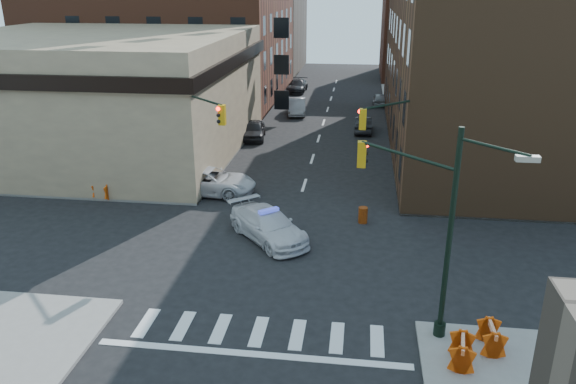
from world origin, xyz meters
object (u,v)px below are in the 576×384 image
(parked_car_enear, at_px, (364,124))
(barrel_bank, at_px, (212,190))
(pickup, at_px, (209,181))
(barricade_nw_a, at_px, (153,183))
(pedestrian_b, at_px, (119,185))
(barrel_road, at_px, (363,215))
(parked_car_wnear, at_px, (254,130))
(parked_car_wfar, at_px, (297,107))
(pedestrian_a, at_px, (162,171))
(barricade_se_a, at_px, (462,352))
(police_car, at_px, (268,225))

(parked_car_enear, height_order, barrel_bank, parked_car_enear)
(pickup, xyz_separation_m, barrel_bank, (0.30, -0.50, -0.38))
(barricade_nw_a, bearing_deg, pickup, 10.05)
(pickup, relative_size, pedestrian_b, 3.77)
(pedestrian_b, xyz_separation_m, barrel_road, (14.92, -1.71, -0.48))
(parked_car_wnear, height_order, parked_car_wfar, parked_car_wfar)
(pickup, height_order, barrel_road, pickup)
(parked_car_wfar, relative_size, pedestrian_a, 2.46)
(parked_car_wfar, xyz_separation_m, barricade_nw_a, (-6.53, -23.69, -0.22))
(parked_car_wnear, bearing_deg, barricade_se_a, -72.74)
(parked_car_enear, xyz_separation_m, pedestrian_b, (-14.83, -18.80, 0.24))
(pickup, height_order, parked_car_enear, pickup)
(parked_car_enear, relative_size, pedestrian_b, 2.69)
(pickup, xyz_separation_m, barricade_se_a, (13.13, -15.71, -0.17))
(parked_car_wfar, height_order, pedestrian_a, pedestrian_a)
(parked_car_enear, xyz_separation_m, barrel_road, (0.08, -20.50, -0.24))
(pickup, xyz_separation_m, barricade_nw_a, (-3.70, -0.14, -0.25))
(pedestrian_a, bearing_deg, parked_car_wfar, 102.80)
(parked_car_wfar, relative_size, barrel_bank, 5.45)
(police_car, bearing_deg, parked_car_wnear, 61.79)
(pickup, xyz_separation_m, barrel_road, (9.68, -3.42, -0.37))
(police_car, relative_size, pickup, 0.92)
(barrel_road, distance_m, barrel_bank, 9.83)
(barricade_se_a, xyz_separation_m, barricade_nw_a, (-16.83, 15.57, -0.08))
(pickup, xyz_separation_m, pedestrian_b, (-5.23, -1.71, 0.11))
(police_car, bearing_deg, parked_car_wfar, 52.76)
(barrel_road, bearing_deg, parked_car_wnear, 118.93)
(parked_car_wfar, bearing_deg, parked_car_wnear, -110.68)
(barrel_road, bearing_deg, parked_car_wfar, 104.25)
(barrel_bank, distance_m, barricade_se_a, 19.90)
(barricade_se_a, distance_m, barricade_nw_a, 22.93)
(parked_car_wfar, xyz_separation_m, parked_car_enear, (6.77, -6.47, -0.10))
(police_car, height_order, barricade_se_a, police_car)
(parked_car_enear, relative_size, barrel_bank, 4.76)
(parked_car_wnear, relative_size, parked_car_wfar, 0.94)
(pedestrian_a, distance_m, barricade_nw_a, 1.02)
(parked_car_wnear, bearing_deg, parked_car_wfar, 69.39)
(pickup, height_order, pedestrian_b, pedestrian_b)
(pedestrian_a, bearing_deg, police_car, -12.38)
(pickup, distance_m, pedestrian_a, 3.39)
(pedestrian_a, height_order, barricade_nw_a, pedestrian_a)
(pickup, relative_size, barrel_bank, 6.66)
(parked_car_enear, height_order, barricade_se_a, parked_car_enear)
(parked_car_enear, height_order, barrel_road, parked_car_enear)
(parked_car_wfar, xyz_separation_m, barrel_road, (6.85, -26.98, -0.34))
(pedestrian_b, bearing_deg, pedestrian_a, 36.99)
(pedestrian_b, bearing_deg, barrel_bank, -1.28)
(parked_car_enear, distance_m, pedestrian_a, 20.93)
(barricade_se_a, bearing_deg, pickup, 48.79)
(pedestrian_b, bearing_deg, parked_car_wfar, 58.64)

